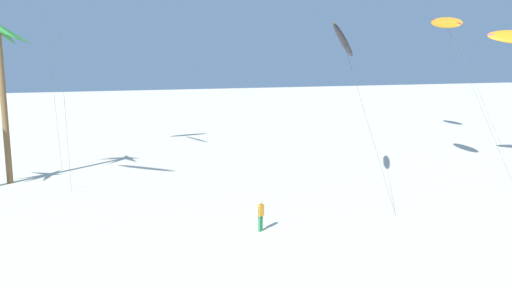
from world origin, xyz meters
TOP-DOWN VIEW (x-y plane):
  - palm_tree_3 at (-12.03, 42.67)m, footprint 4.67×4.21m
  - flying_kite_2 at (9.47, 33.49)m, footprint 5.50×10.42m
  - flying_kite_4 at (19.64, 35.62)m, footprint 2.27×10.50m
  - person_foreground_walker at (0.95, 26.79)m, footprint 0.47×0.31m

SIDE VIEW (x-z plane):
  - person_foreground_walker at x=0.95m, z-range 0.08..1.72m
  - palm_tree_3 at x=-12.03m, z-range 3.28..14.35m
  - flying_kite_2 at x=9.47m, z-range 4.26..15.46m
  - flying_kite_4 at x=19.64m, z-range 5.34..17.64m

